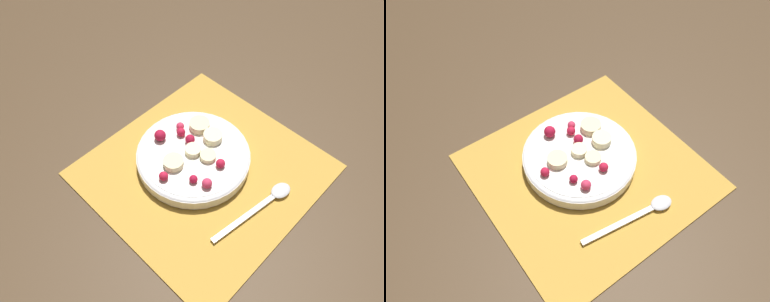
# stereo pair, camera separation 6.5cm
# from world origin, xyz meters

# --- Properties ---
(ground_plane) EXTENTS (3.00, 3.00, 0.00)m
(ground_plane) POSITION_xyz_m (0.00, 0.00, 0.00)
(ground_plane) COLOR #4C3823
(placemat) EXTENTS (0.37, 0.36, 0.01)m
(placemat) POSITION_xyz_m (0.00, 0.00, 0.00)
(placemat) COLOR gold
(placemat) RESTS_ON ground_plane
(fruit_bowl) EXTENTS (0.20, 0.20, 0.04)m
(fruit_bowl) POSITION_xyz_m (-0.00, 0.03, 0.02)
(fruit_bowl) COLOR white
(fruit_bowl) RESTS_ON placemat
(spoon) EXTENTS (0.17, 0.04, 0.01)m
(spoon) POSITION_xyz_m (0.02, -0.12, 0.01)
(spoon) COLOR silver
(spoon) RESTS_ON placemat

